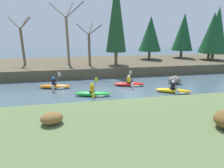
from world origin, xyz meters
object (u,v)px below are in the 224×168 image
object	(u,v)px
kayaker_middle	(130,84)
boulder_midstream	(175,80)
kayaker_far_back	(56,86)
kayaker_trailing	(94,93)
kayaker_lead	(175,90)

from	to	relation	value
kayaker_middle	boulder_midstream	world-z (taller)	kayaker_middle
kayaker_far_back	kayaker_trailing	bearing A→B (deg)	-28.66
kayaker_middle	kayaker_trailing	distance (m)	3.98
kayaker_middle	kayaker_far_back	distance (m)	6.49
kayaker_lead	kayaker_far_back	world-z (taller)	same
kayaker_lead	kayaker_middle	xyz separation A→B (m)	(-2.91, 2.46, 0.00)
kayaker_far_back	boulder_midstream	world-z (taller)	kayaker_far_back
kayaker_far_back	boulder_midstream	bearing A→B (deg)	8.39
kayaker_trailing	boulder_midstream	world-z (taller)	kayaker_trailing
kayaker_middle	boulder_midstream	xyz separation A→B (m)	(4.30, 0.03, 0.15)
kayaker_lead	kayaker_far_back	xyz separation A→B (m)	(-9.38, 2.93, 0.00)
kayaker_lead	boulder_midstream	xyz separation A→B (m)	(1.39, 2.49, 0.15)
kayaker_lead	kayaker_trailing	size ratio (longest dim) A/B	0.97
boulder_midstream	kayaker_trailing	bearing A→B (deg)	-165.01
kayaker_middle	kayaker_far_back	xyz separation A→B (m)	(-6.47, 0.47, 0.00)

